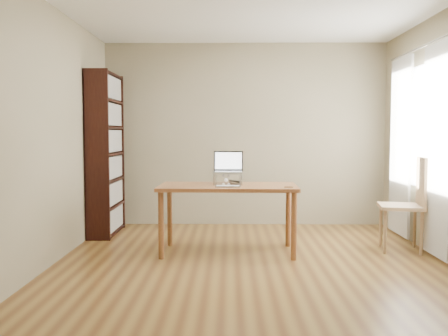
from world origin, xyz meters
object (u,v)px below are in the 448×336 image
at_px(desk, 228,193).
at_px(cat, 226,179).
at_px(bookshelf, 106,154).
at_px(keyboard, 228,186).
at_px(laptop, 228,167).
at_px(chair, 408,200).

xyz_separation_m(desk, cat, (-0.02, 0.11, 0.15)).
relative_size(bookshelf, keyboard, 7.84).
distance_m(desk, cat, 0.19).
height_order(desk, laptop, laptop).
relative_size(keyboard, chair, 0.25).
bearing_deg(keyboard, chair, 11.82).
relative_size(cat, chair, 0.45).
bearing_deg(cat, bookshelf, 150.83).
xyz_separation_m(bookshelf, keyboard, (1.60, -1.23, -0.29)).
height_order(desk, keyboard, keyboard).
distance_m(laptop, chair, 2.05).
distance_m(keyboard, chair, 2.05).
height_order(cat, chair, chair).
height_order(keyboard, chair, chair).
xyz_separation_m(keyboard, chair, (2.02, 0.32, -0.18)).
height_order(desk, chair, chair).
xyz_separation_m(bookshelf, laptop, (1.60, -0.87, -0.11)).
relative_size(bookshelf, desk, 1.38).
xyz_separation_m(desk, laptop, (0.00, 0.14, 0.28)).
relative_size(bookshelf, chair, 1.99).
xyz_separation_m(bookshelf, chair, (3.62, -0.91, -0.47)).
bearing_deg(cat, chair, 0.33).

